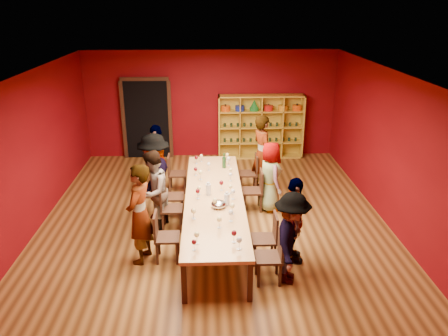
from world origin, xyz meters
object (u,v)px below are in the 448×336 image
at_px(spittoon_bowl, 218,204).
at_px(chair_person_right_0, 274,254).
at_px(shelving_unit, 261,124).
at_px(person_right_3, 270,177).
at_px(person_left_1, 140,214).
at_px(chair_person_left_3, 170,194).
at_px(chair_person_right_1, 269,236).
at_px(person_right_0, 291,238).
at_px(person_right_4, 262,154).
at_px(person_left_2, 153,191).
at_px(tasting_table, 214,198).
at_px(wine_bottle, 224,162).
at_px(chair_person_left_1, 162,234).
at_px(chair_person_right_3, 256,188).
at_px(person_right_1, 293,221).
at_px(person_left_3, 155,176).
at_px(chair_person_left_4, 174,171).
at_px(chair_person_left_2, 168,206).
at_px(person_left_4, 158,159).
at_px(chair_person_right_4, 251,171).

bearing_deg(spittoon_bowl, chair_person_right_0, -54.26).
xyz_separation_m(shelving_unit, person_right_3, (-0.19, -3.40, -0.23)).
height_order(person_left_1, chair_person_left_3, person_left_1).
bearing_deg(chair_person_right_1, chair_person_left_3, 135.51).
relative_size(person_left_1, person_right_0, 1.16).
bearing_deg(person_right_0, person_right_4, 16.21).
xyz_separation_m(person_left_2, person_right_0, (2.36, -1.79, -0.04)).
bearing_deg(tasting_table, person_right_4, 59.00).
height_order(chair_person_left_3, person_right_0, person_right_0).
bearing_deg(person_left_1, wine_bottle, 163.00).
bearing_deg(chair_person_left_1, chair_person_right_3, 46.07).
bearing_deg(person_right_1, tasting_table, 50.75).
distance_m(chair_person_right_0, wine_bottle, 3.25).
distance_m(person_left_3, person_right_4, 2.65).
distance_m(person_left_1, chair_person_left_3, 1.75).
bearing_deg(chair_person_left_4, chair_person_left_2, -90.00).
bearing_deg(chair_person_left_3, person_right_3, 6.10).
height_order(person_left_4, wine_bottle, person_left_4).
xyz_separation_m(chair_person_left_3, wine_bottle, (1.16, 0.80, 0.39)).
height_order(person_left_1, chair_person_right_4, person_left_1).
distance_m(chair_person_left_1, chair_person_left_3, 1.66).
relative_size(tasting_table, person_left_4, 2.76).
relative_size(shelving_unit, person_left_1, 1.35).
bearing_deg(wine_bottle, person_right_0, -73.68).
distance_m(person_right_0, wine_bottle, 3.29).
distance_m(chair_person_left_2, person_right_3, 2.27).
bearing_deg(person_left_2, person_left_3, -165.39).
distance_m(chair_person_right_4, spittoon_bowl, 2.58).
relative_size(person_right_3, chair_person_right_4, 1.70).
distance_m(spittoon_bowl, wine_bottle, 2.00).
bearing_deg(chair_person_left_1, person_left_1, 180.00).
relative_size(person_left_1, chair_person_left_3, 2.00).
height_order(person_left_4, chair_person_right_1, person_left_4).
distance_m(person_left_2, chair_person_left_3, 0.70).
bearing_deg(chair_person_right_4, person_left_3, -149.75).
relative_size(chair_person_left_2, chair_person_right_1, 1.00).
distance_m(chair_person_right_1, chair_person_right_4, 3.02).
bearing_deg(chair_person_left_2, chair_person_right_1, -33.95).
height_order(chair_person_left_1, chair_person_left_3, same).
distance_m(tasting_table, chair_person_left_1, 1.35).
bearing_deg(person_left_1, person_right_0, 88.88).
distance_m(person_left_2, person_left_4, 1.84).
distance_m(chair_person_left_3, person_left_4, 1.36).
xyz_separation_m(person_right_4, wine_bottle, (-0.90, -0.43, -0.04)).
relative_size(chair_person_left_3, wine_bottle, 2.58).
height_order(tasting_table, person_right_3, person_right_3).
bearing_deg(chair_person_right_1, wine_bottle, 104.32).
xyz_separation_m(person_left_3, person_right_0, (2.37, -2.36, -0.13)).
distance_m(person_right_1, spittoon_bowl, 1.39).
relative_size(person_left_3, chair_person_right_3, 2.01).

